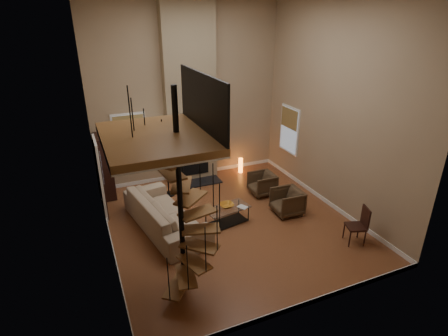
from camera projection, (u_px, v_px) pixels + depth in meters
name	position (u px, v px, depth m)	size (l,w,h in m)	color
ground	(230.00, 222.00, 9.40)	(6.00, 6.50, 0.01)	#975730
back_wall	(188.00, 94.00, 11.05)	(6.00, 0.02, 5.50)	tan
front_wall	(315.00, 174.00, 5.56)	(6.00, 0.02, 5.50)	tan
left_wall	(96.00, 137.00, 7.22)	(0.02, 6.50, 5.50)	tan
right_wall	(335.00, 109.00, 9.38)	(0.02, 6.50, 5.50)	tan
baseboard_back	(191.00, 174.00, 12.11)	(6.00, 0.02, 0.12)	white
baseboard_front	(300.00, 305.00, 6.64)	(6.00, 0.02, 0.12)	white
baseboard_left	(113.00, 247.00, 8.30)	(0.02, 6.50, 0.12)	white
baseboard_right	(323.00, 199.00, 10.44)	(0.02, 6.50, 0.12)	white
chimney_breast	(190.00, 96.00, 10.89)	(1.60, 0.38, 5.50)	#927F5F
hearth	(198.00, 183.00, 11.56)	(1.50, 0.60, 0.04)	black
firebox	(194.00, 164.00, 11.59)	(0.95, 0.02, 0.72)	black
mantel	(195.00, 148.00, 11.29)	(1.70, 0.18, 0.06)	white
mirror_frame	(193.00, 123.00, 11.02)	(0.94, 0.94, 0.10)	black
mirror_disc	(193.00, 123.00, 11.03)	(0.80, 0.80, 0.01)	white
vase_left	(177.00, 145.00, 11.06)	(0.24, 0.24, 0.25)	black
vase_right	(212.00, 141.00, 11.48)	(0.20, 0.20, 0.21)	#164F49
window_back	(130.00, 137.00, 10.79)	(1.02, 0.06, 1.52)	white
window_right	(289.00, 129.00, 11.50)	(0.06, 1.02, 1.52)	white
entry_door	(101.00, 178.00, 9.44)	(0.10, 1.05, 2.16)	white
loft	(162.00, 134.00, 5.86)	(1.70, 2.20, 1.09)	brown
spiral_stair	(181.00, 208.00, 6.53)	(1.47, 1.47, 4.06)	black
hutch	(105.00, 167.00, 10.40)	(0.40, 0.84, 1.88)	black
sofa	(164.00, 213.00, 9.05)	(2.96, 1.16, 0.86)	tan
armchair_near	(264.00, 183.00, 10.75)	(0.70, 0.72, 0.66)	#483421
armchair_far	(290.00, 201.00, 9.72)	(0.74, 0.76, 0.69)	#483421
coffee_table	(227.00, 213.00, 9.26)	(1.23, 0.77, 0.44)	silver
bowl	(227.00, 205.00, 9.22)	(0.37, 0.37, 0.09)	#C07A21
book	(242.00, 207.00, 9.19)	(0.19, 0.25, 0.02)	gray
floor_lamp	(166.00, 151.00, 10.26)	(0.40, 0.40, 1.71)	black
accent_lamp	(241.00, 166.00, 12.27)	(0.15, 0.15, 0.53)	orange
side_chair	(360.00, 223.00, 8.37)	(0.53, 0.52, 0.93)	black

